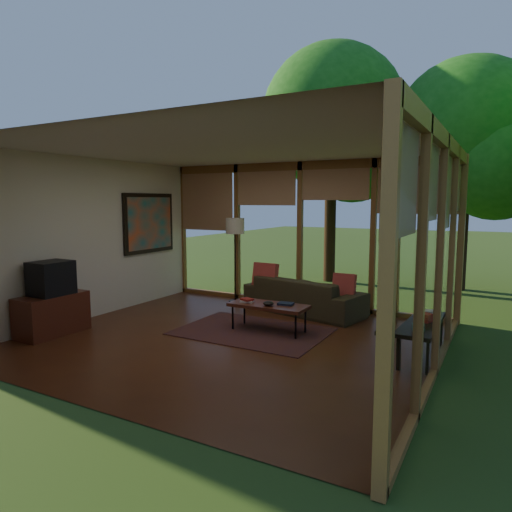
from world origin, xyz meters
The scene contains 25 objects.
floor centered at (0.00, 0.00, 0.00)m, with size 5.50×5.50×0.00m, color #5C2D18.
ceiling centered at (0.00, 0.00, 2.70)m, with size 5.50×5.50×0.00m, color silver.
wall_left centered at (-2.75, 0.00, 1.35)m, with size 0.04×5.00×2.70m, color silver.
wall_front centered at (0.00, -2.50, 1.35)m, with size 5.50×0.04×2.70m, color silver.
window_wall_back centered at (0.00, 2.50, 1.35)m, with size 5.50×0.12×2.70m, color #905C2C.
window_wall_right centered at (2.75, 0.00, 1.35)m, with size 0.12×5.00×2.70m, color #905C2C.
tree_nw centered at (-0.43, 5.43, 3.98)m, with size 3.43×3.43×5.71m.
tree_ne centered at (2.52, 5.70, 3.43)m, with size 3.21×3.21×5.05m.
rug centered at (0.08, 0.52, 0.01)m, with size 2.20×1.56×0.01m, color maroon.
sofa centered at (0.30, 2.00, 0.31)m, with size 2.16×0.84×0.63m, color #3C331E.
pillow_left centered at (-0.45, 1.95, 0.61)m, with size 0.45×0.15×0.45m, color #9B0E0E.
pillow_right centered at (1.05, 1.95, 0.57)m, with size 0.38×0.13×0.38m, color #9B0E0E.
ct_book_lower centered at (-0.06, 0.60, 0.44)m, with size 0.19×0.14×0.03m, color beige.
ct_book_upper centered at (-0.06, 0.60, 0.47)m, with size 0.18×0.14×0.03m, color maroon.
ct_book_side centered at (0.54, 0.73, 0.44)m, with size 0.22×0.17×0.03m, color #161E32.
ct_bowl centered at (0.34, 0.55, 0.46)m, with size 0.16×0.16×0.07m, color black.
media_cabinet centered at (-2.47, -1.03, 0.30)m, with size 0.50×1.00×0.60m, color #5A2618.
television centered at (-2.45, -1.03, 0.85)m, with size 0.45×0.55×0.50m, color black.
console_book_a centered at (2.40, 0.16, 0.49)m, with size 0.20×0.14×0.07m, color #31564A.
console_book_b centered at (2.40, 0.61, 0.51)m, with size 0.22×0.16×0.10m, color maroon.
console_book_c centered at (2.40, 1.01, 0.48)m, with size 0.22×0.16×0.06m, color beige.
floor_lamp centered at (-1.21, 2.14, 1.41)m, with size 0.36×0.36×1.65m.
coffee_table centered at (0.29, 0.65, 0.39)m, with size 1.20×0.50×0.43m.
side_console centered at (2.40, 0.56, 0.41)m, with size 0.60×1.40×0.46m.
wall_painting centered at (-2.71, 1.40, 1.55)m, with size 0.06×1.35×1.15m.
Camera 1 is at (3.39, -5.38, 1.98)m, focal length 32.00 mm.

